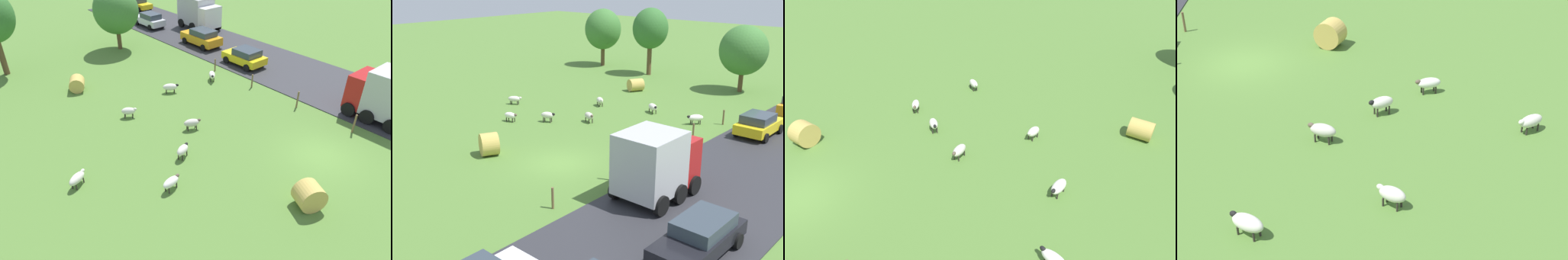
# 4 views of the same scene
# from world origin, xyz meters

# --- Properties ---
(ground_plane) EXTENTS (160.00, 160.00, 0.00)m
(ground_plane) POSITION_xyz_m (0.00, 0.00, 0.00)
(ground_plane) COLOR #517A33
(road_strip) EXTENTS (8.00, 80.00, 0.06)m
(road_strip) POSITION_xyz_m (8.64, 0.00, 0.03)
(road_strip) COLOR #2D2D33
(road_strip) RESTS_ON ground_plane
(sheep_0) EXTENTS (1.08, 1.20, 0.74)m
(sheep_0) POSITION_xyz_m (2.14, 11.74, 0.50)
(sheep_0) COLOR white
(sheep_0) RESTS_ON ground_plane
(sheep_1) EXTENTS (1.12, 0.84, 0.77)m
(sheep_1) POSITION_xyz_m (-6.25, 5.05, 0.53)
(sheep_1) COLOR silver
(sheep_1) RESTS_ON ground_plane
(sheep_2) EXTENTS (1.17, 0.64, 0.71)m
(sheep_2) POSITION_xyz_m (-8.38, 3.31, 0.48)
(sheep_2) COLOR white
(sheep_2) RESTS_ON ground_plane
(sheep_3) EXTENTS (1.20, 0.94, 0.71)m
(sheep_3) POSITION_xyz_m (-11.89, 6.67, 0.47)
(sheep_3) COLOR silver
(sheep_3) RESTS_ON ground_plane
(sheep_4) EXTENTS (1.23, 1.04, 0.74)m
(sheep_4) POSITION_xyz_m (-1.83, 12.16, 0.48)
(sheep_4) COLOR silver
(sheep_4) RESTS_ON ground_plane
(sheep_5) EXTENTS (1.06, 0.93, 0.74)m
(sheep_5) POSITION_xyz_m (-6.24, 10.98, 0.48)
(sheep_5) COLOR silver
(sheep_5) RESTS_ON ground_plane
(sheep_6) EXTENTS (1.18, 0.86, 0.75)m
(sheep_6) POSITION_xyz_m (-3.94, 7.01, 0.50)
(sheep_6) COLOR beige
(sheep_6) RESTS_ON ground_plane
(hay_bale_0) EXTENTS (1.60, 1.67, 1.13)m
(hay_bale_0) POSITION_xyz_m (-7.14, 17.18, 0.57)
(hay_bale_0) COLOR tan
(hay_bale_0) RESTS_ON ground_plane
(hay_bale_1) EXTENTS (1.69, 1.52, 1.38)m
(hay_bale_1) POSITION_xyz_m (-4.10, -1.89, 0.69)
(hay_bale_1) COLOR tan
(hay_bale_1) RESTS_ON ground_plane
(tree_2) EXTENTS (4.34, 4.34, 6.06)m
(tree_2) POSITION_xyz_m (0.20, 23.37, 3.80)
(tree_2) COLOR brown
(tree_2) RESTS_ON ground_plane
(fence_post_1) EXTENTS (0.12, 0.12, 1.29)m
(fence_post_1) POSITION_xyz_m (3.68, 0.10, 0.65)
(fence_post_1) COLOR brown
(fence_post_1) RESTS_ON ground_plane
(fence_post_2) EXTENTS (0.12, 0.12, 1.25)m
(fence_post_2) POSITION_xyz_m (3.68, 4.41, 0.63)
(fence_post_2) COLOR brown
(fence_post_2) RESTS_ON ground_plane
(fence_post_3) EXTENTS (0.12, 0.12, 1.10)m
(fence_post_3) POSITION_xyz_m (3.68, 8.72, 0.55)
(fence_post_3) COLOR brown
(fence_post_3) RESTS_ON ground_plane
(fence_post_4) EXTENTS (0.12, 0.12, 1.10)m
(fence_post_4) POSITION_xyz_m (3.68, 13.03, 0.55)
(fence_post_4) COLOR brown
(fence_post_4) RESTS_ON ground_plane
(truck_0) EXTENTS (2.83, 4.92, 3.50)m
(truck_0) POSITION_xyz_m (10.71, 23.45, 1.91)
(truck_0) COLOR white
(truck_0) RESTS_ON road_strip
(truck_1) EXTENTS (2.85, 4.10, 3.42)m
(truck_1) POSITION_xyz_m (6.58, -0.12, 1.86)
(truck_1) COLOR #B21919
(truck_1) RESTS_ON road_strip
(car_0) EXTENTS (2.01, 4.22, 1.58)m
(car_0) POSITION_xyz_m (6.76, 27.71, 0.88)
(car_0) COLOR silver
(car_0) RESTS_ON road_strip
(car_2) EXTENTS (2.21, 4.43, 1.67)m
(car_2) POSITION_xyz_m (7.07, 18.70, 0.93)
(car_2) COLOR orange
(car_2) RESTS_ON road_strip
(car_4) EXTENTS (2.21, 3.85, 1.52)m
(car_4) POSITION_xyz_m (6.58, 12.24, 0.85)
(car_4) COLOR yellow
(car_4) RESTS_ON road_strip
(car_5) EXTENTS (1.93, 4.32, 1.51)m
(car_5) POSITION_xyz_m (10.25, 35.64, 0.85)
(car_5) COLOR yellow
(car_5) RESTS_ON road_strip
(car_6) EXTENTS (2.13, 4.10, 1.59)m
(car_6) POSITION_xyz_m (6.99, 35.89, 0.89)
(car_6) COLOR orange
(car_6) RESTS_ON road_strip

